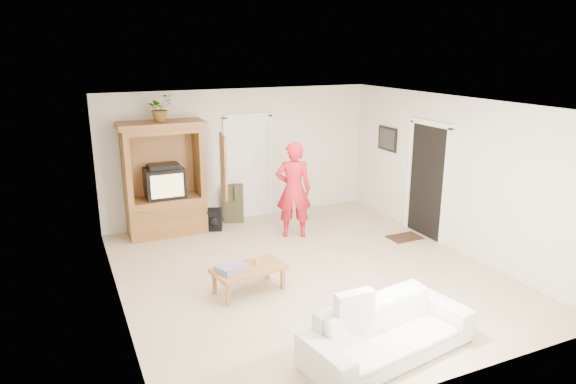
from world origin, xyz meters
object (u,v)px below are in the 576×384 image
man (294,190)px  sofa (388,331)px  armoire (166,186)px  coffee_table (249,270)px

man → sofa: (-0.65, -3.90, -0.59)m
armoire → man: bearing=-28.2°
man → coffee_table: (-1.53, -1.78, -0.56)m
man → coffee_table: man is taller
man → coffee_table: 2.41m
armoire → man: 2.35m
armoire → coffee_table: 2.99m
man → armoire: bearing=-4.6°
armoire → sofa: (1.42, -5.01, -0.61)m
coffee_table → armoire: bearing=90.9°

